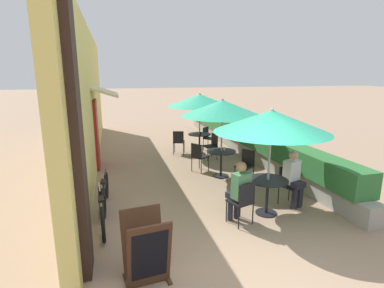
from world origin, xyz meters
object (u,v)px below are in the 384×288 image
Objects in this scene: patio_umbrella_mid at (222,108)px; seated_patron_near_left at (293,176)px; seated_patron_near_right at (239,189)px; patio_table_mid at (221,157)px; bicycle_leaning at (102,211)px; patio_table_near at (268,188)px; coffee_cup_far at (200,133)px; cafe_chair_mid_right at (246,163)px; cafe_chair_far_right at (212,144)px; patio_umbrella_far at (200,100)px; patio_umbrella_near at (272,121)px; bicycle_second at (105,193)px; cafe_chair_near_right at (243,200)px; menu_board at (146,249)px; coffee_cup_mid at (224,149)px; cafe_chair_mid_left at (199,155)px; cafe_chair_far_left at (179,140)px; patio_table_far at (199,139)px; cafe_chair_near_left at (289,182)px; cafe_chair_far_back at (208,136)px.

seated_patron_near_left is at bearing -69.80° from patio_umbrella_mid.
seated_patron_near_right is 0.55× the size of patio_umbrella_mid.
patio_table_mid reaches higher than bicycle_leaning.
coffee_cup_far is at bearing 89.78° from patio_table_near.
patio_umbrella_mid is 2.62× the size of cafe_chair_mid_right.
patio_umbrella_far is at bearing 5.81° from cafe_chair_far_right.
bicycle_second is (-3.25, 1.21, -1.62)m from patio_umbrella_near.
cafe_chair_near_right is 3.16m from patio_umbrella_mid.
cafe_chair_far_right is 0.88× the size of menu_board.
patio_table_near is at bearing -90.02° from coffee_cup_mid.
cafe_chair_mid_left is 1.48m from cafe_chair_far_right.
cafe_chair_far_left is 0.83m from coffee_cup_far.
cafe_chair_far_left reaches higher than patio_table_far.
menu_board reaches higher than cafe_chair_near_right.
cafe_chair_near_right is 0.52× the size of bicycle_leaning.
cafe_chair_far_left is at bearing 98.12° from patio_table_near.
cafe_chair_far_right is (-0.16, 2.37, 0.00)m from cafe_chair_mid_right.
patio_table_mid is (0.62, 2.65, -0.13)m from seated_patron_near_right.
patio_umbrella_mid is at bearing 59.76° from cafe_chair_near_right.
patio_umbrella_far is at bearing 50.95° from bicycle_leaning.
patio_table_near is 1.39m from patio_umbrella_near.
coffee_cup_far is at bearing 6.61° from cafe_chair_far_right.
cafe_chair_near_left is 1.06× the size of patio_table_far.
cafe_chair_far_right is (-0.46, 3.94, 0.00)m from cafe_chair_near_left.
patio_umbrella_near reaches higher than patio_table_near.
menu_board reaches higher than bicycle_second.
cafe_chair_far_left reaches higher than coffee_cup_far.
bicycle_leaning is at bearing -145.96° from patio_table_mid.
patio_umbrella_near is at bearing -90.06° from patio_umbrella_far.
coffee_cup_mid is 1.81m from cafe_chair_far_right.
patio_umbrella_near reaches higher than patio_table_far.
cafe_chair_far_right is at bearing 44.45° from bicycle_leaning.
coffee_cup_far is at bearing -99.61° from seated_patron_near_left.
cafe_chair_far_right reaches higher than patio_table_near.
cafe_chair_far_left is at bearing 162.38° from coffee_cup_far.
patio_table_mid is (-0.83, 2.25, -0.13)m from seated_patron_near_left.
bicycle_leaning is at bearing -125.25° from patio_table_far.
patio_umbrella_mid is (-0.79, 2.14, 1.43)m from cafe_chair_near_left.
coffee_cup_mid is (-0.39, 0.60, 0.28)m from cafe_chair_mid_right.
cafe_chair_far_left is at bearing -15.94° from cafe_chair_mid_right.
patio_table_far is 0.49× the size of bicycle_leaning.
patio_umbrella_near is at bearing -63.54° from cafe_chair_far_left.
cafe_chair_near_left is at bearing 23.99° from patio_table_near.
cafe_chair_mid_right is at bearing -82.86° from patio_table_far.
cafe_chair_far_back is at bearing 35.81° from cafe_chair_far_left.
seated_patron_near_right is at bearing -14.44° from bicycle_leaning.
cafe_chair_far_right is (-0.49, 4.04, -0.17)m from seated_patron_near_left.
cafe_chair_mid_right is at bearing 78.19° from patio_table_near.
patio_umbrella_far is (0.01, 4.96, 1.39)m from patio_table_near.
menu_board is at bearing 141.37° from cafe_chair_far_right.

